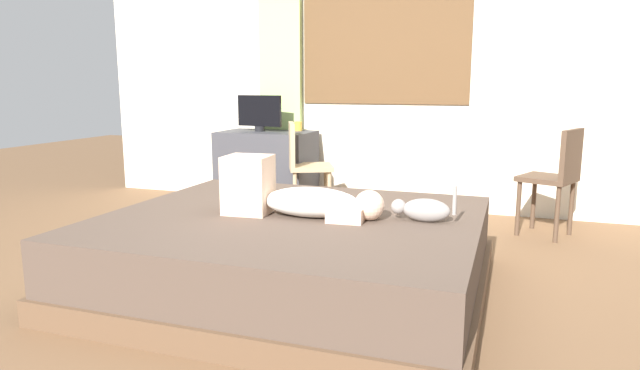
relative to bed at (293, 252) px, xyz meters
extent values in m
plane|color=brown|center=(0.11, -0.15, -0.22)|extent=(16.00, 16.00, 0.00)
cube|color=beige|center=(0.11, 2.42, 1.23)|extent=(6.40, 0.12, 2.90)
cube|color=brown|center=(-0.02, 2.36, 1.29)|extent=(1.61, 0.02, 1.00)
cube|color=white|center=(-0.02, 2.35, 1.29)|extent=(1.53, 0.02, 0.92)
cube|color=brown|center=(0.00, 0.00, -0.15)|extent=(2.18, 1.91, 0.14)
cube|color=#4C3D33|center=(0.00, 0.00, 0.07)|extent=(2.12, 1.86, 0.31)
ellipsoid|color=silver|center=(0.11, 0.01, 0.31)|extent=(0.58, 0.31, 0.17)
sphere|color=beige|center=(0.45, 0.03, 0.31)|extent=(0.17, 0.17, 0.17)
cube|color=beige|center=(-0.27, -0.03, 0.40)|extent=(0.28, 0.26, 0.34)
cube|color=beige|center=(0.33, 0.02, 0.27)|extent=(0.22, 0.30, 0.08)
ellipsoid|color=gray|center=(0.76, 0.10, 0.29)|extent=(0.26, 0.12, 0.13)
sphere|color=gray|center=(0.60, 0.10, 0.30)|extent=(0.08, 0.08, 0.08)
cylinder|color=gray|center=(0.91, 0.11, 0.36)|extent=(0.02, 0.02, 0.16)
cube|color=#38383D|center=(-1.10, 2.02, 0.15)|extent=(0.90, 0.56, 0.74)
cylinder|color=black|center=(-1.17, 2.02, 0.54)|extent=(0.10, 0.10, 0.05)
cube|color=black|center=(-1.17, 2.02, 0.72)|extent=(0.48, 0.09, 0.30)
cylinder|color=gold|center=(-0.83, 2.20, 0.57)|extent=(0.08, 0.08, 0.09)
cylinder|color=tan|center=(-0.45, 1.92, 0.00)|extent=(0.04, 0.04, 0.44)
cylinder|color=tan|center=(-0.32, 1.65, 0.00)|extent=(0.04, 0.04, 0.44)
cylinder|color=tan|center=(-0.72, 1.79, 0.00)|extent=(0.04, 0.04, 0.44)
cylinder|color=tan|center=(-0.60, 1.52, 0.00)|extent=(0.04, 0.04, 0.44)
cube|color=tan|center=(-0.52, 1.72, 0.24)|extent=(0.50, 0.50, 0.04)
cube|color=tan|center=(-0.68, 1.65, 0.45)|extent=(0.20, 0.36, 0.38)
cylinder|color=#4C3828|center=(1.26, 1.68, 0.00)|extent=(0.04, 0.04, 0.44)
cylinder|color=#4C3828|center=(1.38, 1.96, 0.00)|extent=(0.04, 0.04, 0.44)
cylinder|color=#4C3828|center=(1.54, 1.56, 0.00)|extent=(0.04, 0.04, 0.44)
cylinder|color=#4C3828|center=(1.66, 1.84, 0.00)|extent=(0.04, 0.04, 0.44)
cube|color=#4C3828|center=(1.46, 1.76, 0.24)|extent=(0.50, 0.50, 0.04)
cube|color=#4C3828|center=(1.61, 1.69, 0.45)|extent=(0.19, 0.36, 0.38)
cube|color=#ADCC75|center=(-1.06, 2.30, 0.97)|extent=(0.44, 0.06, 2.37)
camera|label=1|loc=(1.19, -2.90, 0.98)|focal=31.04mm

